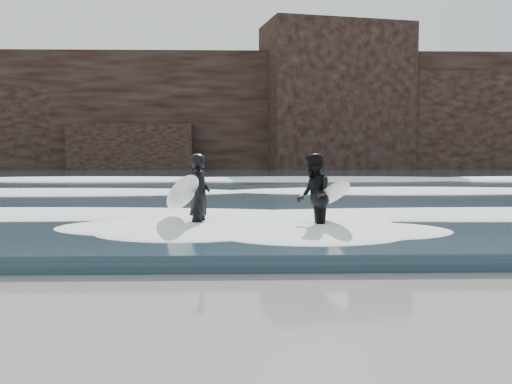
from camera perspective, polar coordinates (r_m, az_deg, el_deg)
ground at (r=5.99m, az=-10.08°, el=-14.45°), size 120.00×120.00×0.00m
sea at (r=34.66m, az=-3.02°, el=1.33°), size 90.00×52.00×0.30m
headland at (r=51.71m, az=-2.58°, el=7.67°), size 70.00×9.00×10.00m
foam_near at (r=14.71m, az=-4.94°, el=-1.66°), size 60.00×3.20×0.20m
foam_mid at (r=21.68m, az=-3.87°, el=0.30°), size 60.00×4.00×0.24m
foam_far at (r=30.65m, az=-3.21°, el=1.51°), size 60.00×4.80×0.30m
surfer_left at (r=12.57m, az=-6.04°, el=-0.30°), size 1.24×2.21×1.82m
surfer_right at (r=12.20m, az=5.95°, el=-0.42°), size 1.11×1.95×1.83m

